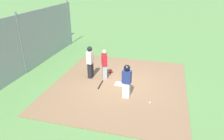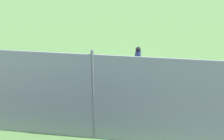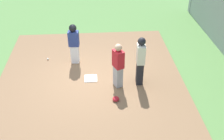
{
  "view_description": "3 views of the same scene",
  "coord_description": "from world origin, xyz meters",
  "px_view_note": "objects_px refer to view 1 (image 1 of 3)",
  "views": [
    {
      "loc": [
        9.13,
        2.07,
        4.96
      ],
      "look_at": [
        0.17,
        -0.34,
        0.84
      ],
      "focal_mm": 33.93,
      "sensor_mm": 36.0,
      "label": 1
    },
    {
      "loc": [
        1.97,
        -14.36,
        6.46
      ],
      "look_at": [
        -0.09,
        -0.4,
        0.62
      ],
      "focal_mm": 48.73,
      "sensor_mm": 36.0,
      "label": 2
    },
    {
      "loc": [
        -7.74,
        -0.17,
        5.6
      ],
      "look_at": [
        -0.38,
        -0.72,
        0.61
      ],
      "focal_mm": 43.5,
      "sensor_mm": 36.0,
      "label": 3
    }
  ],
  "objects_px": {
    "catcher": "(104,64)",
    "umpire": "(90,62)",
    "catcher_mask": "(111,72)",
    "parked_car_white": "(10,42)",
    "baseball": "(150,103)",
    "home_plate": "(119,84)",
    "runner": "(127,80)",
    "baseball_bat": "(100,84)"
  },
  "relations": [
    {
      "from": "catcher_mask",
      "to": "home_plate",
      "type": "bearing_deg",
      "value": 32.12
    },
    {
      "from": "umpire",
      "to": "baseball_bat",
      "type": "relative_size",
      "value": 2.08
    },
    {
      "from": "catcher_mask",
      "to": "baseball",
      "type": "distance_m",
      "value": 3.56
    },
    {
      "from": "home_plate",
      "to": "runner",
      "type": "distance_m",
      "value": 1.54
    },
    {
      "from": "umpire",
      "to": "parked_car_white",
      "type": "relative_size",
      "value": 0.39
    },
    {
      "from": "umpire",
      "to": "baseball",
      "type": "relative_size",
      "value": 23.23
    },
    {
      "from": "baseball",
      "to": "parked_car_white",
      "type": "bearing_deg",
      "value": -113.14
    },
    {
      "from": "runner",
      "to": "baseball",
      "type": "xyz_separation_m",
      "value": [
        0.24,
        1.08,
        -0.84
      ]
    },
    {
      "from": "home_plate",
      "to": "baseball",
      "type": "relative_size",
      "value": 5.95
    },
    {
      "from": "home_plate",
      "to": "catcher_mask",
      "type": "bearing_deg",
      "value": -147.88
    },
    {
      "from": "catcher_mask",
      "to": "parked_car_white",
      "type": "xyz_separation_m",
      "value": [
        -1.87,
        -8.05,
        0.52
      ]
    },
    {
      "from": "catcher",
      "to": "parked_car_white",
      "type": "relative_size",
      "value": 0.36
    },
    {
      "from": "baseball",
      "to": "umpire",
      "type": "bearing_deg",
      "value": -117.71
    },
    {
      "from": "umpire",
      "to": "catcher_mask",
      "type": "height_order",
      "value": "umpire"
    },
    {
      "from": "baseball_bat",
      "to": "baseball",
      "type": "height_order",
      "value": "baseball"
    },
    {
      "from": "home_plate",
      "to": "umpire",
      "type": "xyz_separation_m",
      "value": [
        -0.36,
        -1.65,
        0.89
      ]
    },
    {
      "from": "catcher",
      "to": "runner",
      "type": "distance_m",
      "value": 2.17
    },
    {
      "from": "catcher",
      "to": "baseball",
      "type": "height_order",
      "value": "catcher"
    },
    {
      "from": "umpire",
      "to": "catcher_mask",
      "type": "relative_size",
      "value": 7.16
    },
    {
      "from": "catcher",
      "to": "catcher_mask",
      "type": "relative_size",
      "value": 6.57
    },
    {
      "from": "home_plate",
      "to": "catcher_mask",
      "type": "relative_size",
      "value": 1.83
    },
    {
      "from": "baseball_bat",
      "to": "catcher_mask",
      "type": "distance_m",
      "value": 1.57
    },
    {
      "from": "catcher",
      "to": "umpire",
      "type": "height_order",
      "value": "umpire"
    },
    {
      "from": "runner",
      "to": "baseball_bat",
      "type": "xyz_separation_m",
      "value": [
        -0.8,
        -1.46,
        -0.85
      ]
    },
    {
      "from": "baseball",
      "to": "parked_car_white",
      "type": "relative_size",
      "value": 0.02
    },
    {
      "from": "catcher_mask",
      "to": "parked_car_white",
      "type": "bearing_deg",
      "value": -103.08
    },
    {
      "from": "baseball_bat",
      "to": "catcher_mask",
      "type": "xyz_separation_m",
      "value": [
        -1.57,
        0.11,
        0.03
      ]
    },
    {
      "from": "home_plate",
      "to": "catcher",
      "type": "relative_size",
      "value": 0.28
    },
    {
      "from": "catcher",
      "to": "runner",
      "type": "xyz_separation_m",
      "value": [
        1.59,
        1.48,
        0.06
      ]
    },
    {
      "from": "home_plate",
      "to": "baseball",
      "type": "xyz_separation_m",
      "value": [
        1.37,
        1.65,
        0.03
      ]
    },
    {
      "from": "parked_car_white",
      "to": "home_plate",
      "type": "bearing_deg",
      "value": 79.92
    },
    {
      "from": "catcher",
      "to": "catcher_mask",
      "type": "xyz_separation_m",
      "value": [
        -0.78,
        0.14,
        -0.76
      ]
    },
    {
      "from": "catcher_mask",
      "to": "baseball",
      "type": "relative_size",
      "value": 3.24
    },
    {
      "from": "catcher",
      "to": "home_plate",
      "type": "bearing_deg",
      "value": -50.32
    },
    {
      "from": "umpire",
      "to": "catcher_mask",
      "type": "bearing_deg",
      "value": 48.17
    },
    {
      "from": "runner",
      "to": "catcher_mask",
      "type": "relative_size",
      "value": 6.5
    },
    {
      "from": "home_plate",
      "to": "baseball_bat",
      "type": "height_order",
      "value": "baseball_bat"
    },
    {
      "from": "home_plate",
      "to": "baseball",
      "type": "height_order",
      "value": "baseball"
    },
    {
      "from": "baseball",
      "to": "catcher_mask",
      "type": "bearing_deg",
      "value": -137.06
    },
    {
      "from": "catcher",
      "to": "umpire",
      "type": "xyz_separation_m",
      "value": [
        0.1,
        -0.74,
        0.09
      ]
    },
    {
      "from": "umpire",
      "to": "parked_car_white",
      "type": "distance_m",
      "value": 7.68
    },
    {
      "from": "catcher",
      "to": "baseball_bat",
      "type": "height_order",
      "value": "catcher"
    }
  ]
}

